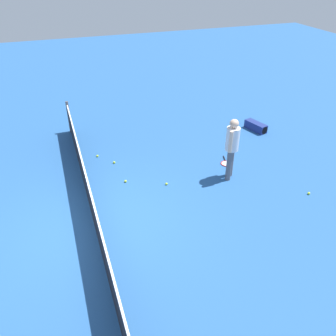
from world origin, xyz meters
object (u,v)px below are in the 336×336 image
tennis_ball_baseline (309,193)px  equipment_bag (256,127)px  tennis_ball_stray_right (114,162)px  tennis_racket_near_player (226,163)px  player_near_side (232,144)px  tennis_ball_by_net (167,184)px  tennis_ball_midcourt (97,156)px  tennis_ball_stray_left (126,181)px  tennis_ball_near_player (227,144)px

tennis_ball_baseline → equipment_bag: bearing=-10.6°
tennis_ball_stray_right → equipment_bag: bearing=-83.7°
tennis_racket_near_player → equipment_bag: (1.61, -1.96, 0.13)m
player_near_side → tennis_ball_by_net: (0.20, 1.70, -0.98)m
tennis_ball_midcourt → tennis_ball_stray_right: (-0.53, -0.40, 0.00)m
equipment_bag → tennis_ball_stray_left: bearing=108.0°
tennis_ball_baseline → tennis_ball_stray_left: bearing=64.3°
tennis_ball_by_net → tennis_ball_baseline: (-1.57, -3.25, 0.00)m
tennis_racket_near_player → tennis_ball_near_player: 1.14m
tennis_ball_by_net → tennis_ball_stray_left: same height
tennis_ball_stray_right → tennis_ball_midcourt: bearing=37.0°
tennis_ball_midcourt → tennis_ball_stray_left: bearing=-162.9°
equipment_bag → tennis_ball_stray_right: bearing=96.3°
tennis_ball_by_net → tennis_ball_stray_right: size_ratio=1.00×
tennis_racket_near_player → equipment_bag: 2.54m
equipment_bag → tennis_racket_near_player: bearing=129.3°
tennis_ball_midcourt → equipment_bag: bearing=-89.8°
player_near_side → tennis_ball_by_net: player_near_side is taller
tennis_ball_stray_right → equipment_bag: size_ratio=0.08×
tennis_ball_stray_left → equipment_bag: size_ratio=0.08×
player_near_side → tennis_ball_stray_left: 2.94m
tennis_racket_near_player → tennis_ball_by_net: (-0.46, 1.97, 0.02)m
player_near_side → tennis_ball_stray_right: 3.41m
tennis_ball_near_player → tennis_ball_stray_right: size_ratio=1.00×
tennis_ball_baseline → tennis_ball_stray_left: (2.04, 4.23, 0.00)m
tennis_ball_near_player → tennis_ball_midcourt: 4.02m
tennis_ball_midcourt → equipment_bag: (0.02, -5.40, 0.11)m
tennis_racket_near_player → tennis_ball_near_player: (1.00, -0.54, 0.02)m
tennis_ball_baseline → tennis_ball_stray_left: 4.70m
player_near_side → equipment_bag: size_ratio=2.01×
tennis_ball_near_player → tennis_ball_stray_left: bearing=105.9°
player_near_side → tennis_ball_midcourt: player_near_side is taller
player_near_side → tennis_ball_midcourt: (2.25, 3.17, -0.98)m
tennis_ball_by_net → tennis_racket_near_player: bearing=-76.8°
equipment_bag → tennis_ball_baseline: bearing=169.4°
tennis_ball_baseline → tennis_ball_stray_left: same height
player_near_side → tennis_ball_near_player: bearing=-25.9°
tennis_ball_stray_left → tennis_ball_by_net: bearing=-115.5°
tennis_ball_stray_right → equipment_bag: 5.03m
tennis_ball_by_net → equipment_bag: (2.07, -3.93, 0.11)m
tennis_racket_near_player → tennis_ball_stray_right: bearing=70.9°
tennis_racket_near_player → tennis_ball_baseline: 2.40m
tennis_ball_stray_right → equipment_bag: equipment_bag is taller
player_near_side → tennis_ball_near_player: size_ratio=25.76×
tennis_ball_near_player → tennis_ball_stray_right: 3.58m
tennis_ball_baseline → equipment_bag: (3.64, -0.68, 0.11)m
tennis_ball_near_player → tennis_racket_near_player: bearing=151.6°
tennis_ball_near_player → equipment_bag: (0.60, -1.42, 0.11)m
tennis_racket_near_player → tennis_ball_by_net: 2.02m
tennis_ball_stray_right → tennis_ball_baseline: bearing=-125.5°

